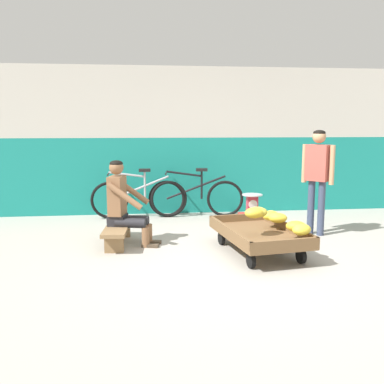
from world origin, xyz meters
name	(u,v)px	position (x,y,z in m)	size (l,w,h in m)	color
ground_plane	(239,267)	(0.00, 0.00, 0.00)	(80.00, 80.00, 0.00)	#A39E93
back_wall	(202,141)	(0.00, 3.25, 1.31)	(16.00, 0.30, 2.62)	#19847A
banana_cart	(259,235)	(0.35, 0.49, 0.24)	(1.05, 1.55, 0.36)	brown
banana_pile	(276,219)	(0.53, 0.36, 0.47)	(0.75, 1.07, 0.26)	yellow
low_bench	(118,230)	(-1.43, 1.11, 0.20)	(0.38, 1.12, 0.27)	olive
vendor_seated	(124,203)	(-1.34, 1.09, 0.57)	(0.73, 0.57, 1.14)	brown
plastic_crate	(252,224)	(0.51, 1.47, 0.15)	(0.36, 0.28, 0.30)	red
weighing_scale	(252,204)	(0.51, 1.47, 0.45)	(0.30, 0.30, 0.29)	#28282D
bicycle_near_left	(139,198)	(-1.15, 2.77, 0.35)	(1.66, 0.48, 0.86)	black
bicycle_far_left	(196,197)	(-0.17, 2.75, 0.35)	(1.65, 0.48, 0.86)	black
customer_adult	(318,170)	(1.43, 1.32, 0.95)	(0.36, 0.38, 1.53)	#38425B
shopping_bag	(270,232)	(0.67, 1.04, 0.12)	(0.18, 0.12, 0.24)	green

